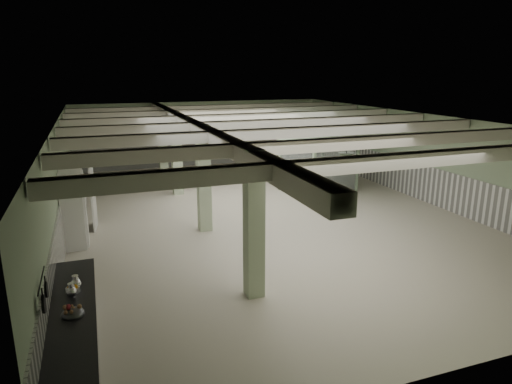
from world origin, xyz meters
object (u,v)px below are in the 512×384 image
object	(u,v)px
filing_cabinet	(349,176)
guard_booth	(319,156)
walkin_cooler	(74,202)
prep_counter	(75,330)

from	to	relation	value
filing_cabinet	guard_booth	bearing A→B (deg)	161.82
walkin_cooler	filing_cabinet	world-z (taller)	walkin_cooler
prep_counter	filing_cabinet	bearing A→B (deg)	38.46
prep_counter	guard_booth	xyz separation A→B (m)	(10.12, 9.41, 1.15)
walkin_cooler	guard_booth	size ratio (longest dim) A/B	0.76
guard_booth	prep_counter	bearing A→B (deg)	-153.49
guard_booth	filing_cabinet	size ratio (longest dim) A/B	2.96
prep_counter	walkin_cooler	size ratio (longest dim) A/B	1.83
prep_counter	guard_booth	bearing A→B (deg)	42.91
walkin_cooler	filing_cabinet	bearing A→B (deg)	12.08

